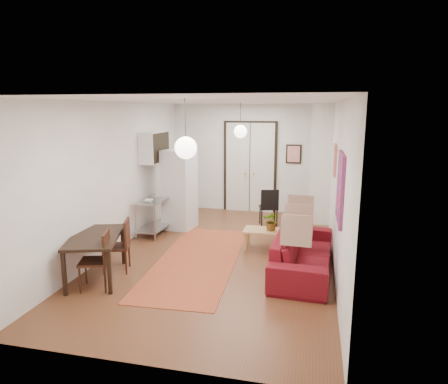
% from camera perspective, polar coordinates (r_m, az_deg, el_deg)
% --- Properties ---
extents(floor, '(7.00, 7.00, 0.00)m').
position_cam_1_polar(floor, '(7.81, -0.50, -8.92)').
color(floor, brown).
rests_on(floor, ground).
extents(ceiling, '(4.20, 7.00, 0.02)m').
position_cam_1_polar(ceiling, '(7.31, -0.55, 12.88)').
color(ceiling, white).
rests_on(ceiling, wall_back).
extents(wall_back, '(4.20, 0.02, 2.90)m').
position_cam_1_polar(wall_back, '(10.82, 3.78, 4.81)').
color(wall_back, silver).
rests_on(wall_back, floor).
extents(wall_front, '(4.20, 0.02, 2.90)m').
position_cam_1_polar(wall_front, '(4.19, -11.73, -6.69)').
color(wall_front, silver).
rests_on(wall_front, floor).
extents(wall_left, '(0.02, 7.00, 2.90)m').
position_cam_1_polar(wall_left, '(8.16, -15.03, 2.14)').
color(wall_left, silver).
rests_on(wall_left, floor).
extents(wall_right, '(0.02, 7.00, 2.90)m').
position_cam_1_polar(wall_right, '(7.24, 15.87, 0.90)').
color(wall_right, silver).
rests_on(wall_right, floor).
extents(double_doors, '(1.44, 0.06, 2.50)m').
position_cam_1_polar(double_doors, '(10.81, 3.73, 3.46)').
color(double_doors, white).
rests_on(double_doors, wall_back).
extents(stub_partition, '(0.50, 0.10, 2.90)m').
position_cam_1_polar(stub_partition, '(9.75, 13.70, 3.72)').
color(stub_partition, silver).
rests_on(stub_partition, floor).
extents(wall_cabinet, '(0.35, 1.00, 0.70)m').
position_cam_1_polar(wall_cabinet, '(9.37, -9.93, 6.34)').
color(wall_cabinet, white).
rests_on(wall_cabinet, wall_left).
extents(painting_popart, '(0.05, 1.00, 1.00)m').
position_cam_1_polar(painting_popart, '(5.97, 16.31, 0.59)').
color(painting_popart, red).
rests_on(painting_popart, wall_right).
extents(painting_abstract, '(0.05, 0.50, 0.60)m').
position_cam_1_polar(painting_abstract, '(7.97, 15.56, 4.43)').
color(painting_abstract, beige).
rests_on(painting_abstract, wall_right).
extents(poster_back, '(0.40, 0.03, 0.50)m').
position_cam_1_polar(poster_back, '(10.65, 9.91, 5.36)').
color(poster_back, red).
rests_on(poster_back, wall_back).
extents(print_left, '(0.03, 0.44, 0.54)m').
position_cam_1_polar(print_left, '(9.89, -9.63, 6.92)').
color(print_left, brown).
rests_on(print_left, wall_left).
extents(pendant_back, '(0.30, 0.30, 0.80)m').
position_cam_1_polar(pendant_back, '(9.28, 2.36, 8.63)').
color(pendant_back, white).
rests_on(pendant_back, ceiling).
extents(pendant_front, '(0.30, 0.30, 0.80)m').
position_cam_1_polar(pendant_front, '(5.40, -5.48, 6.32)').
color(pendant_front, white).
rests_on(pendant_front, ceiling).
extents(kilim_rug, '(1.59, 3.85, 0.01)m').
position_cam_1_polar(kilim_rug, '(7.55, -3.80, -9.65)').
color(kilim_rug, '#AE412B').
rests_on(kilim_rug, floor).
extents(sofa, '(2.38, 1.04, 0.68)m').
position_cam_1_polar(sofa, '(7.08, 11.25, -8.43)').
color(sofa, maroon).
rests_on(sofa, floor).
extents(coffee_table, '(0.90, 0.51, 0.40)m').
position_cam_1_polar(coffee_table, '(8.03, 6.11, -5.77)').
color(coffee_table, tan).
rests_on(coffee_table, floor).
extents(potted_plant, '(0.35, 0.31, 0.39)m').
position_cam_1_polar(potted_plant, '(7.95, 6.87, -4.10)').
color(potted_plant, '#416E31').
rests_on(potted_plant, coffee_table).
extents(kitchen_counter, '(0.56, 1.07, 0.81)m').
position_cam_1_polar(kitchen_counter, '(9.06, -9.91, -2.81)').
color(kitchen_counter, '#A6A8AB').
rests_on(kitchen_counter, floor).
extents(bowl, '(0.20, 0.20, 0.05)m').
position_cam_1_polar(bowl, '(8.72, -10.74, -1.22)').
color(bowl, silver).
rests_on(bowl, kitchen_counter).
extents(soap_bottle, '(0.08, 0.08, 0.17)m').
position_cam_1_polar(soap_bottle, '(9.20, -9.40, -0.10)').
color(soap_bottle, '#529AB1').
rests_on(soap_bottle, kitchen_counter).
extents(fridge, '(0.74, 0.74, 1.84)m').
position_cam_1_polar(fridge, '(9.32, -6.39, 0.34)').
color(fridge, silver).
rests_on(fridge, floor).
extents(dining_table, '(1.12, 1.49, 0.73)m').
position_cam_1_polar(dining_table, '(6.90, -17.93, -6.60)').
color(dining_table, black).
rests_on(dining_table, floor).
extents(dining_chair_near, '(0.54, 0.67, 0.91)m').
position_cam_1_polar(dining_chair_near, '(7.22, -14.87, -6.67)').
color(dining_chair_near, '#3A1D12').
rests_on(dining_chair_near, floor).
extents(dining_chair_far, '(0.54, 0.67, 0.91)m').
position_cam_1_polar(dining_chair_far, '(6.64, -17.68, -8.46)').
color(dining_chair_far, '#3A1D12').
rests_on(dining_chair_far, floor).
extents(black_side_chair, '(0.51, 0.52, 0.92)m').
position_cam_1_polar(black_side_chair, '(9.67, 6.45, -1.58)').
color(black_side_chair, black).
rests_on(black_side_chair, floor).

